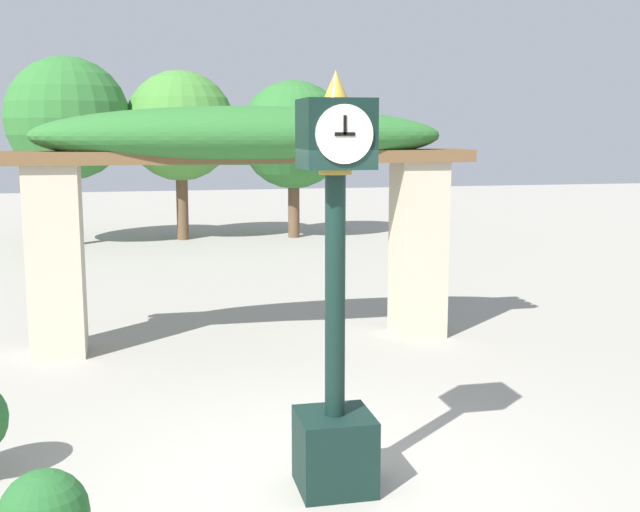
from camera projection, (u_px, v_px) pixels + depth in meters
The scene contains 4 objects.
ground_plane at pixel (316, 483), 6.03m from camera, with size 60.00×60.00×0.00m, color gray.
pedestal_clock at pixel (335, 318), 5.75m from camera, with size 0.54×0.54×3.03m.
pergola at pixel (245, 169), 9.63m from camera, with size 5.65×1.21×2.91m.
tree_line at pixel (176, 127), 18.81m from camera, with size 7.93×3.09×4.27m.
Camera 1 is at (-1.20, -5.56, 2.63)m, focal length 45.00 mm.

